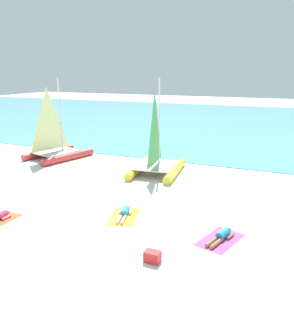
{
  "coord_description": "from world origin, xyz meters",
  "views": [
    {
      "loc": [
        6.52,
        -10.16,
        5.85
      ],
      "look_at": [
        0.0,
        4.84,
        1.2
      ],
      "focal_mm": 36.7,
      "sensor_mm": 36.0,
      "label": 1
    }
  ],
  "objects": [
    {
      "name": "ocean_water",
      "position": [
        0.0,
        30.75,
        0.03
      ],
      "size": [
        120.0,
        40.0,
        0.05
      ],
      "primitive_type": "cube",
      "color": "#5BB2C1",
      "rests_on": "ground"
    },
    {
      "name": "sailboat_yellow",
      "position": [
        -0.72,
        7.89,
        0.82
      ],
      "size": [
        3.17,
        4.49,
        5.48
      ],
      "rotation": [
        0.0,
        0.0,
        0.12
      ],
      "color": "yellow",
      "rests_on": "ground"
    },
    {
      "name": "ground_plane",
      "position": [
        0.0,
        10.0,
        0.0
      ],
      "size": [
        120.0,
        120.0,
        0.0
      ],
      "primitive_type": "plane",
      "color": "white"
    },
    {
      "name": "sailboat_red",
      "position": [
        -8.38,
        8.48,
        0.81
      ],
      "size": [
        3.65,
        4.7,
        5.41
      ],
      "rotation": [
        0.0,
        0.0,
        -0.27
      ],
      "color": "#CC3838",
      "rests_on": "ground"
    },
    {
      "name": "sunbather_middle",
      "position": [
        0.37,
        1.6,
        0.13
      ],
      "size": [
        0.76,
        1.56,
        0.3
      ],
      "rotation": [
        0.0,
        0.0,
        0.24
      ],
      "color": "#268CCC",
      "rests_on": "towel_middle"
    },
    {
      "name": "towel_middle",
      "position": [
        0.39,
        1.54,
        0.01
      ],
      "size": [
        1.52,
        2.11,
        0.01
      ],
      "primitive_type": "cube",
      "rotation": [
        0.0,
        0.0,
        0.24
      ],
      "color": "yellow",
      "rests_on": "ground"
    },
    {
      "name": "towel_right",
      "position": [
        4.49,
        1.1,
        0.01
      ],
      "size": [
        1.58,
        2.13,
        0.01
      ],
      "primitive_type": "cube",
      "rotation": [
        0.0,
        0.0,
        -0.28
      ],
      "color": "#D84C99",
      "rests_on": "ground"
    },
    {
      "name": "sunbather_right",
      "position": [
        4.51,
        1.17,
        0.13
      ],
      "size": [
        0.8,
        1.55,
        0.3
      ],
      "rotation": [
        0.0,
        0.0,
        -0.28
      ],
      "color": "#268CCC",
      "rests_on": "towel_right"
    },
    {
      "name": "cooler_box",
      "position": [
        2.82,
        -1.21,
        0.18
      ],
      "size": [
        0.5,
        0.36,
        0.36
      ],
      "primitive_type": "cube",
      "color": "red",
      "rests_on": "ground"
    }
  ]
}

